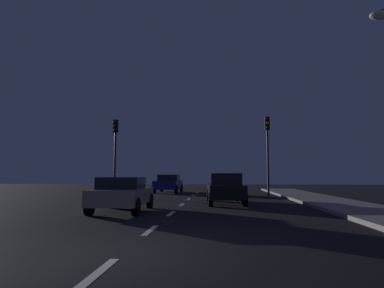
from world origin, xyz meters
name	(u,v)px	position (x,y,z in m)	size (l,w,h in m)	color
ground_plane	(173,212)	(0.00, 7.00, 0.00)	(80.00, 80.00, 0.00)	black
sidewalk_curb_right	(369,212)	(7.50, 7.00, 0.07)	(3.00, 40.00, 0.15)	gray
lane_stripe_nearest	(98,272)	(0.00, -1.20, 0.00)	(0.16, 1.60, 0.01)	silver
lane_stripe_second	(150,230)	(0.00, 2.60, 0.00)	(0.16, 1.60, 0.01)	silver
lane_stripe_third	(171,214)	(0.00, 6.40, 0.00)	(0.16, 1.60, 0.01)	silver
lane_stripe_fourth	(182,205)	(0.00, 10.20, 0.00)	(0.16, 1.60, 0.01)	silver
lane_stripe_fifth	(189,199)	(0.00, 14.00, 0.00)	(0.16, 1.60, 0.01)	silver
lane_stripe_sixth	(193,195)	(0.00, 17.80, 0.00)	(0.16, 1.60, 0.01)	silver
lane_stripe_seventh	(197,193)	(0.00, 21.60, 0.00)	(0.16, 1.60, 0.01)	silver
traffic_signal_left	(115,143)	(-5.38, 16.28, 3.72)	(0.32, 0.38, 5.35)	black
traffic_signal_right	(268,141)	(5.14, 16.28, 3.76)	(0.32, 0.38, 5.41)	#2D2D30
car_stopped_ahead	(225,188)	(2.14, 11.04, 0.78)	(2.03, 4.63, 1.55)	black
car_adjacent_lane	(123,194)	(-2.03, 6.89, 0.72)	(2.01, 3.92, 1.38)	gray
car_oncoming_far	(169,183)	(-2.38, 21.51, 0.77)	(2.05, 4.27, 1.50)	navy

